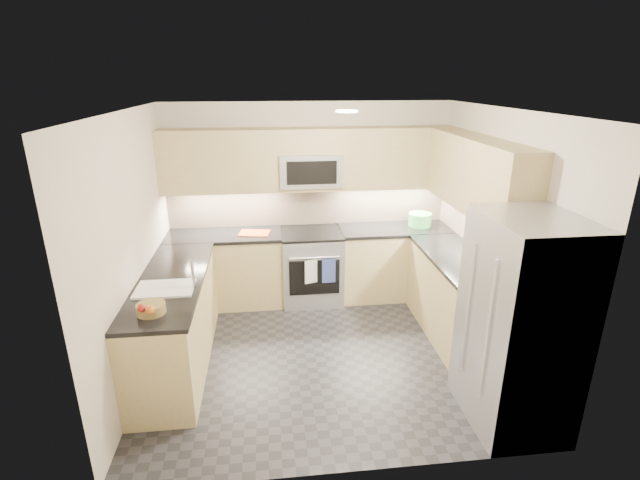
% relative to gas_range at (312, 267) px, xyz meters
% --- Properties ---
extents(floor, '(3.60, 3.20, 0.00)m').
position_rel_gas_range_xyz_m(floor, '(0.00, -1.28, -0.46)').
color(floor, black).
rests_on(floor, ground).
extents(ceiling, '(3.60, 3.20, 0.02)m').
position_rel_gas_range_xyz_m(ceiling, '(0.00, -1.28, 2.04)').
color(ceiling, beige).
rests_on(ceiling, wall_back).
extents(wall_back, '(3.60, 0.02, 2.50)m').
position_rel_gas_range_xyz_m(wall_back, '(0.00, 0.32, 0.79)').
color(wall_back, beige).
rests_on(wall_back, floor).
extents(wall_front, '(3.60, 0.02, 2.50)m').
position_rel_gas_range_xyz_m(wall_front, '(0.00, -2.88, 0.79)').
color(wall_front, beige).
rests_on(wall_front, floor).
extents(wall_left, '(0.02, 3.20, 2.50)m').
position_rel_gas_range_xyz_m(wall_left, '(-1.80, -1.28, 0.79)').
color(wall_left, beige).
rests_on(wall_left, floor).
extents(wall_right, '(0.02, 3.20, 2.50)m').
position_rel_gas_range_xyz_m(wall_right, '(1.80, -1.28, 0.79)').
color(wall_right, beige).
rests_on(wall_right, floor).
extents(base_cab_back_left, '(1.42, 0.60, 0.90)m').
position_rel_gas_range_xyz_m(base_cab_back_left, '(-1.09, 0.02, -0.01)').
color(base_cab_back_left, tan).
rests_on(base_cab_back_left, floor).
extents(base_cab_back_right, '(1.42, 0.60, 0.90)m').
position_rel_gas_range_xyz_m(base_cab_back_right, '(1.09, 0.02, -0.01)').
color(base_cab_back_right, tan).
rests_on(base_cab_back_right, floor).
extents(base_cab_right, '(0.60, 1.70, 0.90)m').
position_rel_gas_range_xyz_m(base_cab_right, '(1.50, -1.12, -0.01)').
color(base_cab_right, tan).
rests_on(base_cab_right, floor).
extents(base_cab_peninsula, '(0.60, 2.00, 0.90)m').
position_rel_gas_range_xyz_m(base_cab_peninsula, '(-1.50, -1.28, -0.01)').
color(base_cab_peninsula, tan).
rests_on(base_cab_peninsula, floor).
extents(countertop_back_left, '(1.42, 0.63, 0.04)m').
position_rel_gas_range_xyz_m(countertop_back_left, '(-1.09, 0.02, 0.47)').
color(countertop_back_left, black).
rests_on(countertop_back_left, base_cab_back_left).
extents(countertop_back_right, '(1.42, 0.63, 0.04)m').
position_rel_gas_range_xyz_m(countertop_back_right, '(1.09, 0.02, 0.47)').
color(countertop_back_right, black).
rests_on(countertop_back_right, base_cab_back_right).
extents(countertop_right, '(0.63, 1.70, 0.04)m').
position_rel_gas_range_xyz_m(countertop_right, '(1.50, -1.12, 0.47)').
color(countertop_right, black).
rests_on(countertop_right, base_cab_right).
extents(countertop_peninsula, '(0.63, 2.00, 0.04)m').
position_rel_gas_range_xyz_m(countertop_peninsula, '(-1.50, -1.28, 0.47)').
color(countertop_peninsula, black).
rests_on(countertop_peninsula, base_cab_peninsula).
extents(upper_cab_back, '(3.60, 0.35, 0.75)m').
position_rel_gas_range_xyz_m(upper_cab_back, '(0.00, 0.15, 1.37)').
color(upper_cab_back, tan).
rests_on(upper_cab_back, wall_back).
extents(upper_cab_right, '(0.35, 1.95, 0.75)m').
position_rel_gas_range_xyz_m(upper_cab_right, '(1.62, -1.00, 1.37)').
color(upper_cab_right, tan).
rests_on(upper_cab_right, wall_right).
extents(backsplash_back, '(3.60, 0.01, 0.51)m').
position_rel_gas_range_xyz_m(backsplash_back, '(0.00, 0.32, 0.74)').
color(backsplash_back, tan).
rests_on(backsplash_back, wall_back).
extents(backsplash_right, '(0.01, 2.30, 0.51)m').
position_rel_gas_range_xyz_m(backsplash_right, '(1.80, -0.82, 0.74)').
color(backsplash_right, tan).
rests_on(backsplash_right, wall_right).
extents(gas_range, '(0.76, 0.65, 0.91)m').
position_rel_gas_range_xyz_m(gas_range, '(0.00, 0.00, 0.00)').
color(gas_range, '#9FA3A7').
rests_on(gas_range, floor).
extents(range_cooktop, '(0.76, 0.65, 0.03)m').
position_rel_gas_range_xyz_m(range_cooktop, '(0.00, 0.00, 0.46)').
color(range_cooktop, black).
rests_on(range_cooktop, gas_range).
extents(oven_door_glass, '(0.62, 0.02, 0.45)m').
position_rel_gas_range_xyz_m(oven_door_glass, '(0.00, -0.33, -0.01)').
color(oven_door_glass, black).
rests_on(oven_door_glass, gas_range).
extents(oven_handle, '(0.60, 0.02, 0.02)m').
position_rel_gas_range_xyz_m(oven_handle, '(0.00, -0.35, 0.26)').
color(oven_handle, '#B2B5BA').
rests_on(oven_handle, gas_range).
extents(microwave, '(0.76, 0.40, 0.40)m').
position_rel_gas_range_xyz_m(microwave, '(0.00, 0.12, 1.24)').
color(microwave, '#989A9F').
rests_on(microwave, upper_cab_back).
extents(microwave_door, '(0.60, 0.01, 0.28)m').
position_rel_gas_range_xyz_m(microwave_door, '(0.00, -0.08, 1.24)').
color(microwave_door, black).
rests_on(microwave_door, microwave).
extents(refrigerator, '(0.70, 0.90, 1.80)m').
position_rel_gas_range_xyz_m(refrigerator, '(1.45, -2.43, 0.45)').
color(refrigerator, '#A4A6AC').
rests_on(refrigerator, floor).
extents(fridge_handle_left, '(0.02, 0.02, 1.20)m').
position_rel_gas_range_xyz_m(fridge_handle_left, '(1.08, -2.61, 0.49)').
color(fridge_handle_left, '#B2B5BA').
rests_on(fridge_handle_left, refrigerator).
extents(fridge_handle_right, '(0.02, 0.02, 1.20)m').
position_rel_gas_range_xyz_m(fridge_handle_right, '(1.08, -2.25, 0.49)').
color(fridge_handle_right, '#B2B5BA').
rests_on(fridge_handle_right, refrigerator).
extents(sink_basin, '(0.52, 0.38, 0.16)m').
position_rel_gas_range_xyz_m(sink_basin, '(-1.50, -1.53, 0.42)').
color(sink_basin, white).
rests_on(sink_basin, base_cab_peninsula).
extents(faucet, '(0.03, 0.03, 0.28)m').
position_rel_gas_range_xyz_m(faucet, '(-1.24, -1.53, 0.62)').
color(faucet, silver).
rests_on(faucet, countertop_peninsula).
extents(utensil_bowl, '(0.32, 0.32, 0.17)m').
position_rel_gas_range_xyz_m(utensil_bowl, '(1.42, 0.07, 0.57)').
color(utensil_bowl, '#4EB657').
rests_on(utensil_bowl, countertop_back_right).
extents(cutting_board, '(0.41, 0.32, 0.01)m').
position_rel_gas_range_xyz_m(cutting_board, '(-0.71, 0.00, 0.49)').
color(cutting_board, '#E45015').
rests_on(cutting_board, countertop_back_left).
extents(fruit_basket, '(0.25, 0.25, 0.09)m').
position_rel_gas_range_xyz_m(fruit_basket, '(-1.52, -1.97, 0.53)').
color(fruit_basket, olive).
rests_on(fruit_basket, countertop_peninsula).
extents(fruit_apple, '(0.07, 0.07, 0.07)m').
position_rel_gas_range_xyz_m(fruit_apple, '(-1.56, -2.10, 0.60)').
color(fruit_apple, '#9D1B11').
rests_on(fruit_apple, fruit_basket).
extents(fruit_pear, '(0.06, 0.06, 0.06)m').
position_rel_gas_range_xyz_m(fruit_pear, '(-1.49, -2.12, 0.60)').
color(fruit_pear, '#63C353').
rests_on(fruit_pear, fruit_basket).
extents(dish_towel_check, '(0.15, 0.06, 0.30)m').
position_rel_gas_range_xyz_m(dish_towel_check, '(-0.05, -0.37, 0.10)').
color(dish_towel_check, white).
rests_on(dish_towel_check, oven_handle).
extents(dish_towel_blue, '(0.17, 0.02, 0.31)m').
position_rel_gas_range_xyz_m(dish_towel_blue, '(0.17, -0.37, 0.10)').
color(dish_towel_blue, navy).
rests_on(dish_towel_blue, oven_handle).
extents(fruit_orange, '(0.07, 0.07, 0.07)m').
position_rel_gas_range_xyz_m(fruit_orange, '(-1.48, -2.13, 0.60)').
color(fruit_orange, orange).
rests_on(fruit_orange, fruit_basket).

